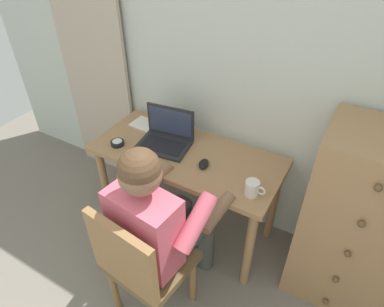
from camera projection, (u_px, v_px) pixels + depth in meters
The scene contains 11 objects.
wall_back at pixel (264, 67), 1.98m from camera, with size 4.80×0.05×2.50m, color silver.
curtain_panel at pixel (91, 48), 2.52m from camera, with size 0.64×0.03×2.28m, color #BCAD99.
desk at pixel (187, 166), 2.26m from camera, with size 1.26×0.57×0.72m.
dresser at pixel (355, 223), 1.89m from camera, with size 0.56×0.49×1.17m.
chair at pixel (141, 264), 1.78m from camera, with size 0.46×0.44×0.89m.
person_seated at pixel (162, 219), 1.78m from camera, with size 0.57×0.61×1.21m.
laptop at pixel (166, 137), 2.24m from camera, with size 0.37×0.29×0.24m.
computer_mouse at pixel (204, 164), 2.08m from camera, with size 0.06×0.10×0.03m, color black.
desk_clock at pixel (117, 143), 2.25m from camera, with size 0.09×0.09×0.03m.
notebook_pad at pixel (146, 125), 2.45m from camera, with size 0.21×0.15×0.01m, color silver.
coffee_mug at pixel (252, 188), 1.86m from camera, with size 0.12×0.08×0.09m.
Camera 1 is at (0.57, 0.36, 2.05)m, focal length 31.38 mm.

